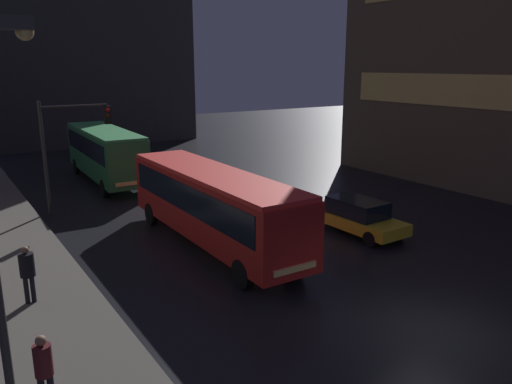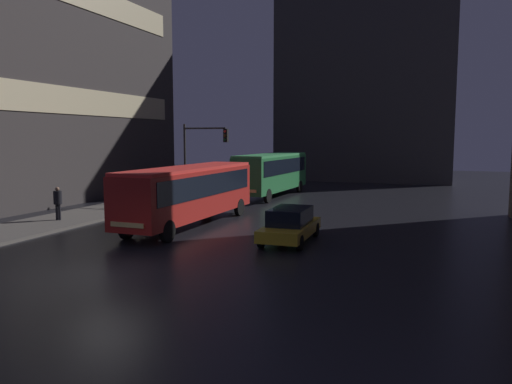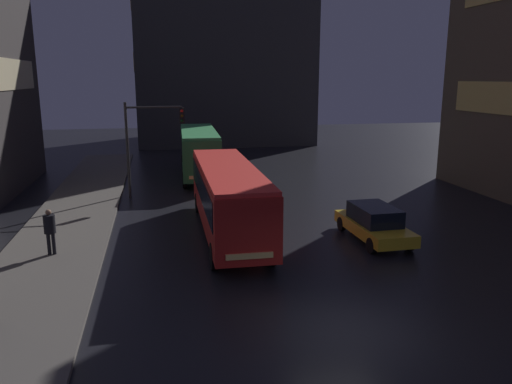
{
  "view_description": "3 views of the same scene",
  "coord_description": "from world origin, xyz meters",
  "views": [
    {
      "loc": [
        -10.83,
        -7.65,
        7.12
      ],
      "look_at": [
        0.9,
        10.24,
        1.66
      ],
      "focal_mm": 35.0,
      "sensor_mm": 36.0,
      "label": 1
    },
    {
      "loc": [
        10.38,
        -13.63,
        4.62
      ],
      "look_at": [
        1.67,
        9.73,
        1.86
      ],
      "focal_mm": 35.0,
      "sensor_mm": 36.0,
      "label": 2
    },
    {
      "loc": [
        -4.77,
        -11.89,
        6.82
      ],
      "look_at": [
        -0.34,
        10.4,
        1.62
      ],
      "focal_mm": 35.0,
      "sensor_mm": 36.0,
      "label": 3
    }
  ],
  "objects": [
    {
      "name": "ground_plane",
      "position": [
        0.0,
        0.0,
        0.0
      ],
      "size": [
        120.0,
        120.0,
        0.0
      ],
      "primitive_type": "plane",
      "color": "black"
    },
    {
      "name": "sidewalk_left",
      "position": [
        -9.0,
        10.0,
        0.07
      ],
      "size": [
        4.0,
        48.0,
        0.15
      ],
      "color": "#56514C",
      "rests_on": "ground"
    },
    {
      "name": "building_left_tower",
      "position": [
        -18.04,
        16.28,
        10.21
      ],
      "size": [
        10.07,
        22.2,
        20.42
      ],
      "color": "#383333",
      "rests_on": "ground"
    },
    {
      "name": "building_far_backdrop",
      "position": [
        2.4,
        43.15,
        10.47
      ],
      "size": [
        18.07,
        12.0,
        20.94
      ],
      "color": "#2D2D33",
      "rests_on": "ground"
    },
    {
      "name": "bus_near",
      "position": [
        -1.82,
        9.25,
        1.91
      ],
      "size": [
        2.5,
        10.97,
        3.09
      ],
      "rotation": [
        0.0,
        0.0,
        3.13
      ],
      "color": "#AD1E19",
      "rests_on": "ground"
    },
    {
      "name": "bus_far",
      "position": [
        -1.94,
        22.9,
        2.04
      ],
      "size": [
        2.82,
        10.18,
        3.31
      ],
      "rotation": [
        0.0,
        0.0,
        3.1
      ],
      "color": "#236B38",
      "rests_on": "ground"
    },
    {
      "name": "car_taxi",
      "position": [
        4.2,
        7.27,
        0.77
      ],
      "size": [
        1.95,
        4.57,
        1.51
      ],
      "rotation": [
        0.0,
        0.0,
        3.17
      ],
      "color": "gold",
      "rests_on": "ground"
    },
    {
      "name": "pedestrian_near",
      "position": [
        -8.96,
        7.61,
        1.25
      ],
      "size": [
        0.54,
        0.54,
        1.8
      ],
      "rotation": [
        0.0,
        0.0,
        2.86
      ],
      "color": "black",
      "rests_on": "sidewalk_left"
    },
    {
      "name": "traffic_light_main",
      "position": [
        -5.23,
        17.3,
        3.77
      ],
      "size": [
        3.37,
        0.35,
        5.51
      ],
      "color": "#2D2D2D",
      "rests_on": "ground"
    }
  ]
}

